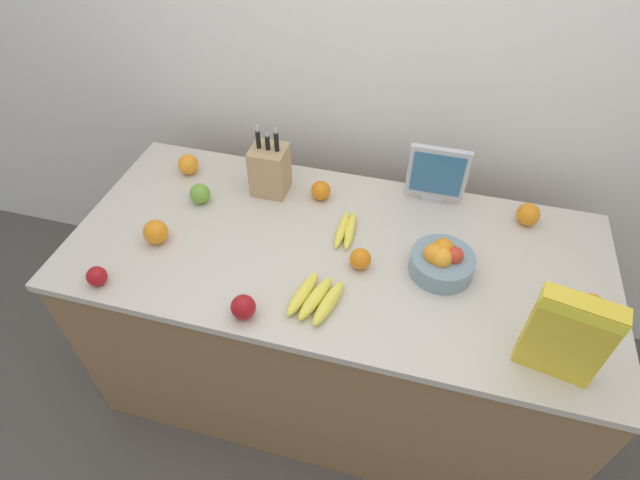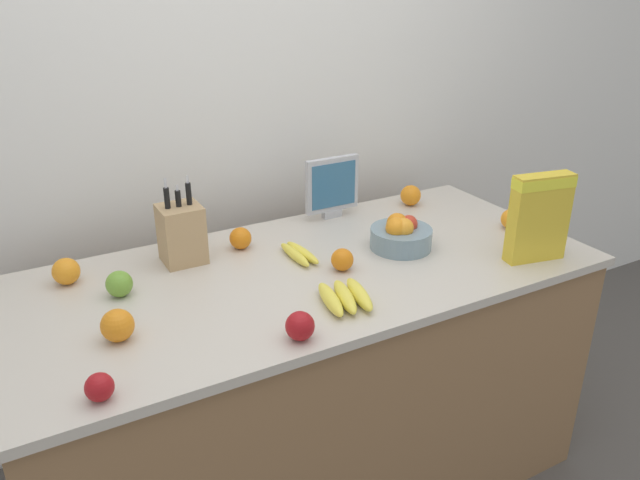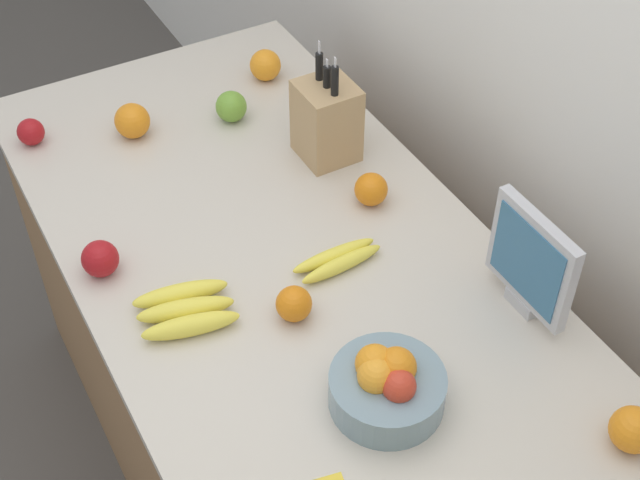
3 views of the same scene
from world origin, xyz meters
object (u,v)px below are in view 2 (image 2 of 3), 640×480
(apple_leftmost, at_px, (99,387))
(orange_near_bowl, at_px, (117,325))
(banana_bunch_right, at_px, (345,297))
(banana_bunch_left, at_px, (298,254))
(cereal_box, at_px, (539,214))
(orange_by_cereal, at_px, (411,195))
(orange_back_center, at_px, (342,260))
(apple_near_bananas, at_px, (300,326))
(orange_front_left, at_px, (240,238))
(apple_middle, at_px, (119,284))
(fruit_bowl, at_px, (401,235))
(knife_block, at_px, (182,233))
(orange_mid_right, at_px, (511,219))
(small_monitor, at_px, (332,186))
(orange_front_right, at_px, (66,271))

(apple_leftmost, xyz_separation_m, orange_near_bowl, (0.09, 0.23, 0.01))
(banana_bunch_right, xyz_separation_m, orange_near_bowl, (-0.62, 0.12, 0.02))
(banana_bunch_left, bearing_deg, orange_near_bowl, -161.44)
(cereal_box, relative_size, apple_leftmost, 4.44)
(orange_by_cereal, height_order, orange_back_center, orange_by_cereal)
(apple_near_bananas, height_order, orange_near_bowl, orange_near_bowl)
(orange_front_left, bearing_deg, apple_middle, -162.38)
(fruit_bowl, bearing_deg, knife_block, 158.97)
(fruit_bowl, height_order, banana_bunch_right, fruit_bowl)
(banana_bunch_left, distance_m, banana_bunch_right, 0.34)
(apple_near_bananas, bearing_deg, orange_back_center, 43.90)
(fruit_bowl, xyz_separation_m, banana_bunch_right, (-0.37, -0.24, -0.03))
(fruit_bowl, relative_size, orange_near_bowl, 2.43)
(orange_by_cereal, bearing_deg, orange_mid_right, -65.09)
(banana_bunch_right, bearing_deg, cereal_box, -4.08)
(small_monitor, distance_m, apple_middle, 0.91)
(small_monitor, height_order, orange_near_bowl, small_monitor)
(apple_middle, bearing_deg, orange_back_center, -14.66)
(fruit_bowl, distance_m, banana_bunch_left, 0.37)
(apple_near_bananas, bearing_deg, apple_leftmost, -179.78)
(orange_mid_right, relative_size, orange_near_bowl, 0.85)
(fruit_bowl, distance_m, apple_leftmost, 1.14)
(small_monitor, bearing_deg, cereal_box, -58.45)
(orange_front_right, distance_m, orange_by_cereal, 1.35)
(apple_middle, bearing_deg, banana_bunch_left, -2.57)
(apple_near_bananas, bearing_deg, orange_by_cereal, 37.99)
(cereal_box, relative_size, orange_front_right, 3.53)
(banana_bunch_right, relative_size, apple_middle, 2.71)
(orange_front_left, bearing_deg, fruit_bowl, -28.66)
(cereal_box, bearing_deg, orange_back_center, 169.47)
(orange_back_center, bearing_deg, orange_by_cereal, 34.23)
(fruit_bowl, distance_m, orange_near_bowl, 1.00)
(apple_leftmost, bearing_deg, small_monitor, 34.87)
(cereal_box, relative_size, banana_bunch_left, 1.48)
(cereal_box, distance_m, apple_leftmost, 1.43)
(knife_block, relative_size, small_monitor, 1.22)
(orange_near_bowl, bearing_deg, banana_bunch_left, 18.56)
(apple_near_bananas, distance_m, orange_back_center, 0.43)
(cereal_box, bearing_deg, knife_block, 162.85)
(knife_block, relative_size, orange_near_bowl, 3.35)
(orange_back_center, bearing_deg, orange_front_right, 157.17)
(fruit_bowl, relative_size, orange_mid_right, 2.85)
(banana_bunch_left, xyz_separation_m, orange_by_cereal, (0.64, 0.23, 0.03))
(fruit_bowl, relative_size, banana_bunch_left, 1.07)
(orange_back_center, distance_m, orange_mid_right, 0.73)
(banana_bunch_left, distance_m, orange_by_cereal, 0.68)
(apple_middle, xyz_separation_m, orange_front_right, (-0.13, 0.16, 0.00))
(fruit_bowl, distance_m, apple_near_bananas, 0.67)
(orange_back_center, bearing_deg, apple_near_bananas, -136.10)
(banana_bunch_left, distance_m, orange_mid_right, 0.83)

